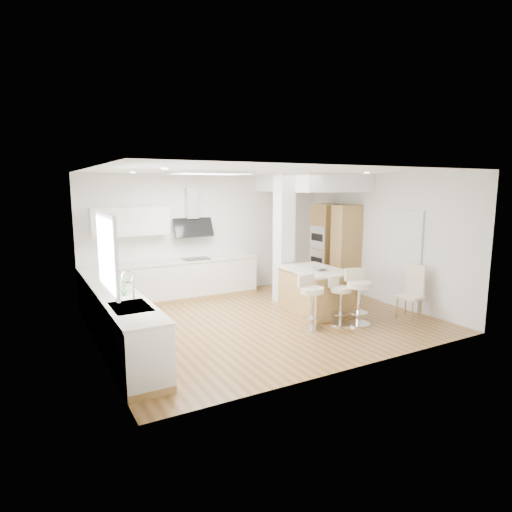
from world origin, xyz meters
TOP-DOWN VIEW (x-y plane):
  - ground at (0.00, 0.00)m, footprint 6.00×6.00m
  - ceiling at (0.00, 0.00)m, footprint 6.00×5.00m
  - wall_back at (0.00, 2.50)m, footprint 6.00×0.04m
  - wall_left at (-3.00, 0.00)m, footprint 0.04×5.00m
  - wall_right at (3.00, 0.00)m, footprint 0.04×5.00m
  - skylight at (-0.79, 0.60)m, footprint 4.10×2.10m
  - window_left at (-2.96, -0.90)m, footprint 0.06×1.28m
  - doorway_right at (2.97, -0.60)m, footprint 0.05×1.00m
  - counter_left at (-2.70, 0.23)m, footprint 0.63×4.50m
  - counter_back at (-0.91, 2.22)m, footprint 3.62×0.63m
  - pillar at (1.05, 0.95)m, footprint 0.35×0.35m
  - soffit at (2.10, 1.40)m, footprint 1.78×2.20m
  - oven_column at (2.68, 1.23)m, footprint 0.63×1.21m
  - peninsula at (1.16, -0.04)m, footprint 1.01×1.49m
  - bar_stool_a at (0.48, -0.84)m, footprint 0.51×0.51m
  - bar_stool_b at (1.11, -0.87)m, footprint 0.49×0.49m
  - bar_stool_c at (1.39, -1.05)m, footprint 0.56×0.56m
  - dining_chair at (2.60, -1.24)m, footprint 0.48×0.48m

SIDE VIEW (x-z plane):
  - ground at x=0.00m, z-range 0.00..0.00m
  - ceiling at x=0.00m, z-range -0.01..0.01m
  - peninsula at x=1.16m, z-range -0.03..0.93m
  - counter_left at x=-2.70m, z-range -0.22..1.13m
  - bar_stool_b at x=1.11m, z-range 0.06..0.95m
  - bar_stool_a at x=0.48m, z-range 0.06..1.03m
  - dining_chair at x=2.60m, z-range 0.04..1.08m
  - bar_stool_c at x=1.39m, z-range 0.06..1.10m
  - counter_back at x=-0.91m, z-range -0.55..1.95m
  - doorway_right at x=2.97m, z-range -0.05..2.05m
  - oven_column at x=2.68m, z-range 0.00..2.10m
  - wall_back at x=0.00m, z-range 0.00..2.80m
  - wall_left at x=-3.00m, z-range 0.00..2.80m
  - wall_right at x=3.00m, z-range 0.00..2.80m
  - pillar at x=1.05m, z-range 0.00..2.80m
  - window_left at x=-2.96m, z-range 1.16..2.23m
  - soffit at x=2.10m, z-range 2.40..2.80m
  - skylight at x=-0.79m, z-range 2.74..2.80m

